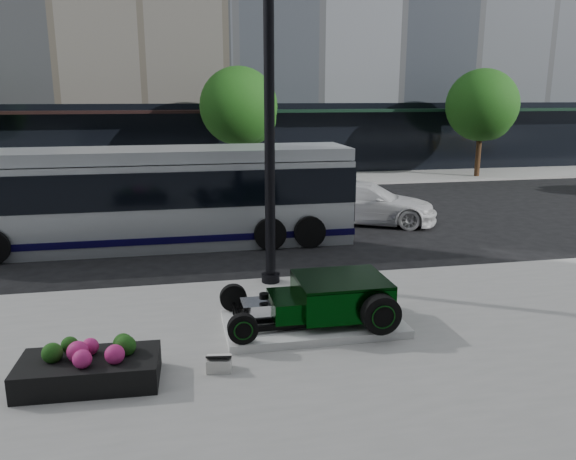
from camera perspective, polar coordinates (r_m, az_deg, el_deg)
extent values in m
plane|color=black|center=(15.71, -2.96, -3.00)|extent=(120.00, 120.00, 0.00)
cube|color=gray|center=(29.32, -7.05, 4.85)|extent=(70.00, 4.00, 0.12)
cube|color=black|center=(32.16, -25.71, 7.88)|extent=(22.00, 0.50, 4.00)
cube|color=black|center=(34.69, 14.75, 9.09)|extent=(24.00, 0.50, 4.00)
cube|color=black|center=(31.49, -26.28, 10.65)|extent=(22.00, 1.60, 0.15)
cube|color=black|center=(34.08, 15.36, 11.68)|extent=(24.00, 1.60, 0.15)
cylinder|color=black|center=(28.24, -4.93, 7.36)|extent=(0.28, 0.28, 2.60)
sphere|color=#163B10|center=(28.08, -5.03, 12.43)|extent=(3.80, 3.80, 3.80)
sphere|color=#163B10|center=(28.47, -3.85, 11.26)|extent=(2.60, 2.60, 2.60)
cylinder|color=black|center=(32.40, 18.77, 7.49)|extent=(0.28, 0.28, 2.60)
sphere|color=#163B10|center=(32.25, 19.12, 11.91)|extent=(3.80, 3.80, 3.80)
sphere|color=#163B10|center=(32.83, 19.69, 10.83)|extent=(2.60, 2.60, 2.60)
cube|color=silver|center=(10.98, 2.54, -9.43)|extent=(3.40, 1.80, 0.15)
cube|color=black|center=(10.51, 3.15, -9.49)|extent=(3.00, 0.08, 0.10)
cube|color=black|center=(11.32, 2.00, -7.74)|extent=(3.00, 0.08, 0.10)
cube|color=black|center=(10.93, 5.39, -6.64)|extent=(1.70, 1.45, 0.62)
cube|color=black|center=(10.82, 5.43, -5.00)|extent=(1.70, 1.45, 0.06)
cube|color=black|center=(10.72, -0.31, -7.67)|extent=(0.55, 1.05, 0.38)
cube|color=silver|center=(10.65, -3.25, -8.13)|extent=(0.55, 0.55, 0.34)
cylinder|color=black|center=(10.58, -2.46, -6.71)|extent=(0.18, 0.18, 0.10)
cylinder|color=black|center=(10.66, -5.12, -8.84)|extent=(0.06, 1.55, 0.06)
cylinder|color=black|center=(10.37, 9.42, -8.46)|extent=(0.72, 0.24, 0.72)
cylinder|color=black|center=(10.26, 9.67, -8.71)|extent=(0.37, 0.02, 0.37)
torus|color=#0A3A0D|center=(10.25, 9.70, -8.74)|extent=(0.44, 0.02, 0.44)
cylinder|color=black|center=(11.86, 6.52, -5.47)|extent=(0.72, 0.24, 0.72)
cylinder|color=black|center=(11.98, 6.34, -5.28)|extent=(0.37, 0.02, 0.37)
torus|color=#0A3A0D|center=(11.99, 6.32, -5.26)|extent=(0.44, 0.02, 0.44)
cylinder|color=black|center=(9.90, -4.62, -9.96)|extent=(0.54, 0.16, 0.54)
cylinder|color=black|center=(9.82, -4.56, -10.16)|extent=(0.28, 0.02, 0.28)
torus|color=#0A3A0D|center=(9.81, -4.55, -10.18)|extent=(0.34, 0.02, 0.34)
cylinder|color=black|center=(11.34, -5.58, -6.84)|extent=(0.54, 0.16, 0.54)
cylinder|color=black|center=(11.42, -5.62, -6.69)|extent=(0.28, 0.02, 0.28)
torus|color=#0A3A0D|center=(11.43, -5.63, -6.67)|extent=(0.34, 0.02, 0.34)
cube|color=silver|center=(9.44, -7.01, -13.35)|extent=(0.44, 0.36, 0.22)
cube|color=black|center=(9.38, -7.04, -12.67)|extent=(0.44, 0.34, 0.15)
cylinder|color=black|center=(12.78, -1.91, 11.76)|extent=(0.24, 0.24, 7.91)
cylinder|color=black|center=(13.48, -1.78, -4.87)|extent=(0.44, 0.44, 0.20)
cube|color=black|center=(9.46, -19.52, -13.35)|extent=(2.15, 1.14, 0.42)
sphere|color=#C72373|center=(9.46, -24.20, -11.53)|extent=(0.27, 0.27, 0.27)
sphere|color=#163B10|center=(9.39, -22.41, -11.52)|extent=(0.27, 0.27, 0.27)
sphere|color=#C72373|center=(9.34, -20.60, -11.50)|extent=(0.27, 0.27, 0.27)
sphere|color=#163B10|center=(9.29, -18.77, -11.47)|extent=(0.27, 0.27, 0.27)
sphere|color=#C72373|center=(9.25, -16.92, -11.43)|extent=(0.27, 0.27, 0.27)
sphere|color=#163B10|center=(9.23, -15.06, -11.38)|extent=(0.27, 0.27, 0.27)
cube|color=#ACB2B6|center=(17.48, -13.67, 2.64)|extent=(12.00, 2.55, 2.55)
cube|color=#0B0637|center=(17.65, -13.51, -0.08)|extent=(12.05, 2.60, 0.20)
cube|color=black|center=(17.38, -13.78, 4.50)|extent=(12.05, 2.60, 1.05)
cube|color=#ACB2B6|center=(17.26, -13.95, 7.45)|extent=(12.00, 2.40, 0.35)
cube|color=black|center=(18.20, 5.64, 4.27)|extent=(0.06, 2.30, 1.70)
cylinder|color=black|center=(19.53, -25.80, 0.40)|extent=(0.96, 0.28, 0.96)
cylinder|color=black|center=(16.58, -1.85, -0.38)|extent=(0.96, 0.28, 0.96)
cylinder|color=black|center=(19.08, -3.16, 1.48)|extent=(0.96, 0.28, 0.96)
cylinder|color=black|center=(16.81, 2.18, -0.18)|extent=(0.96, 0.28, 0.96)
cylinder|color=black|center=(19.28, 0.37, 1.63)|extent=(0.96, 0.28, 0.96)
imported|color=silver|center=(20.18, 7.78, 2.78)|extent=(5.44, 3.89, 1.46)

